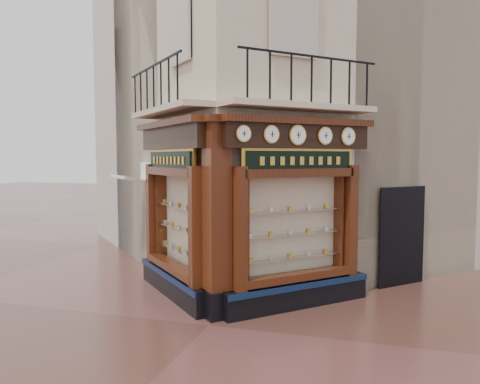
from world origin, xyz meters
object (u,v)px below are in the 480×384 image
at_px(clock_a, 243,134).
at_px(clock_e, 348,136).
at_px(clock_b, 271,134).
at_px(corner_pilaster, 217,220).
at_px(clock_d, 325,136).
at_px(signboard_right, 300,161).
at_px(clock_c, 298,135).
at_px(awning, 135,274).
at_px(signboard_left, 170,160).

bearing_deg(clock_a, clock_e, 0.00).
bearing_deg(clock_b, corner_pilaster, 156.45).
xyz_separation_m(clock_b, clock_d, (0.94, 0.94, 0.00)).
height_order(clock_a, clock_d, clock_d).
height_order(clock_e, signboard_right, clock_e).
xyz_separation_m(clock_c, signboard_right, (0.02, 0.18, -0.52)).
height_order(clock_a, awning, clock_a).
height_order(clock_a, signboard_right, clock_a).
height_order(clock_b, awning, clock_b).
bearing_deg(clock_a, clock_b, -0.00).
bearing_deg(clock_c, corner_pilaster, 165.10).
bearing_deg(signboard_right, awning, 116.97).
height_order(clock_b, signboard_left, clock_b).
distance_m(clock_c, signboard_right, 0.55).
xyz_separation_m(clock_a, awning, (-3.81, 2.60, -3.62)).
bearing_deg(signboard_left, awning, 4.46).
relative_size(clock_b, clock_d, 0.95).
distance_m(clock_e, awning, 6.74).
relative_size(corner_pilaster, clock_c, 9.70).
bearing_deg(clock_d, awning, 121.73).
bearing_deg(signboard_left, clock_a, -162.80).
distance_m(corner_pilaster, clock_c, 2.36).
height_order(clock_c, clock_e, clock_c).
relative_size(clock_a, signboard_left, 0.16).
height_order(clock_a, clock_c, clock_c).
bearing_deg(clock_a, clock_d, 0.00).
bearing_deg(clock_e, corner_pilaster, 171.70).
bearing_deg(corner_pilaster, clock_e, -8.30).
relative_size(clock_c, signboard_left, 0.21).
distance_m(corner_pilaster, awning, 4.57).
height_order(awning, signboard_left, signboard_left).
bearing_deg(clock_e, clock_b, -180.00).
bearing_deg(signboard_left, clock_b, -149.23).
distance_m(clock_d, signboard_right, 0.77).
relative_size(awning, signboard_right, 0.75).
bearing_deg(clock_b, clock_c, 0.00).
relative_size(corner_pilaster, signboard_left, 2.03).
distance_m(clock_d, awning, 6.44).
distance_m(awning, signboard_right, 5.85).
distance_m(clock_a, clock_d, 1.95).
relative_size(signboard_left, signboard_right, 0.99).
distance_m(clock_a, signboard_right, 1.49).
height_order(clock_b, clock_c, clock_c).
height_order(clock_a, clock_e, clock_e).
height_order(corner_pilaster, signboard_left, corner_pilaster).
height_order(corner_pilaster, clock_d, corner_pilaster).
xyz_separation_m(corner_pilaster, clock_e, (2.37, 1.77, 1.67)).
distance_m(awning, signboard_left, 3.90).
relative_size(clock_c, awning, 0.28).
distance_m(corner_pilaster, clock_e, 3.40).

